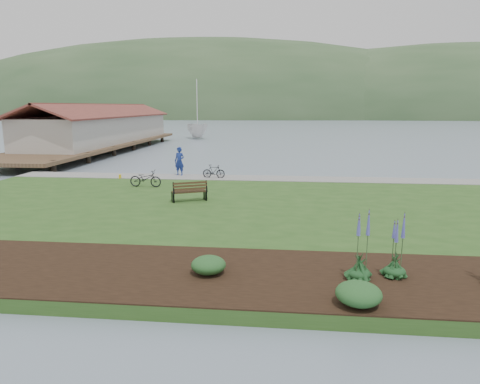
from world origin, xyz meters
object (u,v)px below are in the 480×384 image
Objects in this scene: park_bench at (190,191)px; bicycle_a at (145,178)px; person at (179,159)px; sailboat at (198,139)px.

park_bench reaches higher than bicycle_a.
bicycle_a is (-1.00, -4.37, -0.66)m from person.
person is 0.08× the size of sailboat.
sailboat is at bearing 10.64° from bicycle_a.
park_bench is at bearing -132.82° from bicycle_a.
person is at bearing 82.60° from park_bench.
bicycle_a is at bearing 109.34° from park_bench.
park_bench is 0.80× the size of person.
park_bench is 5.02m from bicycle_a.
person is at bearing -108.83° from sailboat.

